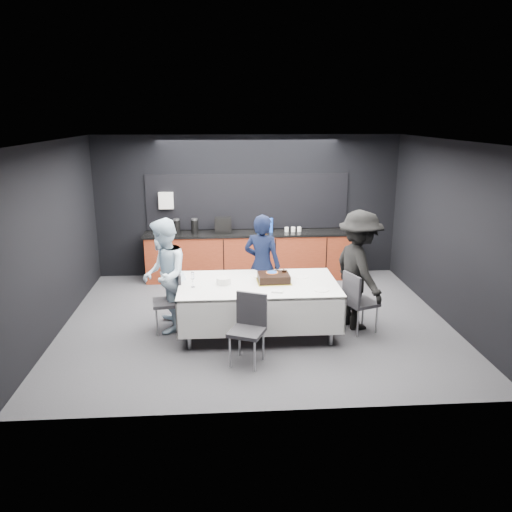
{
  "coord_description": "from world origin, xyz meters",
  "views": [
    {
      "loc": [
        -0.51,
        -7.33,
        3.16
      ],
      "look_at": [
        0.0,
        0.1,
        1.05
      ],
      "focal_mm": 35.0,
      "sensor_mm": 36.0,
      "label": 1
    }
  ],
  "objects_px": {
    "chair_near": "(249,323)",
    "person_right": "(359,270)",
    "plate_stack": "(224,281)",
    "chair_right": "(357,298)",
    "party_table": "(258,292)",
    "cake_assembly": "(274,278)",
    "champagne_flute": "(193,277)",
    "person_left": "(164,276)",
    "person_center": "(262,265)",
    "chair_left": "(172,297)"
  },
  "relations": [
    {
      "from": "chair_near",
      "to": "person_right",
      "type": "xyz_separation_m",
      "value": [
        1.72,
        1.02,
        0.37
      ]
    },
    {
      "from": "plate_stack",
      "to": "chair_right",
      "type": "height_order",
      "value": "chair_right"
    },
    {
      "from": "party_table",
      "to": "person_right",
      "type": "height_order",
      "value": "person_right"
    },
    {
      "from": "chair_near",
      "to": "person_right",
      "type": "height_order",
      "value": "person_right"
    },
    {
      "from": "cake_assembly",
      "to": "champagne_flute",
      "type": "distance_m",
      "value": 1.2
    },
    {
      "from": "champagne_flute",
      "to": "person_right",
      "type": "relative_size",
      "value": 0.12
    },
    {
      "from": "cake_assembly",
      "to": "chair_near",
      "type": "xyz_separation_m",
      "value": [
        -0.42,
        -0.95,
        -0.31
      ]
    },
    {
      "from": "cake_assembly",
      "to": "champagne_flute",
      "type": "relative_size",
      "value": 2.26
    },
    {
      "from": "party_table",
      "to": "plate_stack",
      "type": "xyz_separation_m",
      "value": [
        -0.51,
        -0.02,
        0.19
      ]
    },
    {
      "from": "plate_stack",
      "to": "person_left",
      "type": "xyz_separation_m",
      "value": [
        -0.88,
        0.21,
        0.03
      ]
    },
    {
      "from": "person_center",
      "to": "chair_left",
      "type": "bearing_deg",
      "value": 45.34
    },
    {
      "from": "party_table",
      "to": "cake_assembly",
      "type": "distance_m",
      "value": 0.31
    },
    {
      "from": "person_right",
      "to": "champagne_flute",
      "type": "bearing_deg",
      "value": 82.67
    },
    {
      "from": "plate_stack",
      "to": "person_right",
      "type": "bearing_deg",
      "value": 3.61
    },
    {
      "from": "cake_assembly",
      "to": "champagne_flute",
      "type": "height_order",
      "value": "champagne_flute"
    },
    {
      "from": "person_center",
      "to": "person_right",
      "type": "relative_size",
      "value": 0.92
    },
    {
      "from": "chair_right",
      "to": "chair_left",
      "type": "bearing_deg",
      "value": 174.81
    },
    {
      "from": "champagne_flute",
      "to": "party_table",
      "type": "bearing_deg",
      "value": 7.23
    },
    {
      "from": "plate_stack",
      "to": "person_right",
      "type": "height_order",
      "value": "person_right"
    },
    {
      "from": "champagne_flute",
      "to": "chair_near",
      "type": "height_order",
      "value": "champagne_flute"
    },
    {
      "from": "chair_right",
      "to": "cake_assembly",
      "type": "bearing_deg",
      "value": 174.03
    },
    {
      "from": "chair_right",
      "to": "plate_stack",
      "type": "bearing_deg",
      "value": 177.83
    },
    {
      "from": "party_table",
      "to": "champagne_flute",
      "type": "relative_size",
      "value": 10.36
    },
    {
      "from": "cake_assembly",
      "to": "person_right",
      "type": "height_order",
      "value": "person_right"
    },
    {
      "from": "chair_near",
      "to": "person_center",
      "type": "relative_size",
      "value": 0.56
    },
    {
      "from": "chair_right",
      "to": "person_right",
      "type": "relative_size",
      "value": 0.51
    },
    {
      "from": "plate_stack",
      "to": "cake_assembly",
      "type": "bearing_deg",
      "value": 4.2
    },
    {
      "from": "champagne_flute",
      "to": "chair_near",
      "type": "distance_m",
      "value": 1.17
    },
    {
      "from": "chair_near",
      "to": "cake_assembly",
      "type": "bearing_deg",
      "value": 66.02
    },
    {
      "from": "chair_near",
      "to": "chair_left",
      "type": "bearing_deg",
      "value": 135.58
    },
    {
      "from": "champagne_flute",
      "to": "person_center",
      "type": "xyz_separation_m",
      "value": [
        1.06,
        0.83,
        -0.11
      ]
    },
    {
      "from": "party_table",
      "to": "chair_right",
      "type": "xyz_separation_m",
      "value": [
        1.47,
        -0.09,
        -0.11
      ]
    },
    {
      "from": "party_table",
      "to": "person_center",
      "type": "height_order",
      "value": "person_center"
    },
    {
      "from": "chair_right",
      "to": "person_left",
      "type": "xyz_separation_m",
      "value": [
        -2.86,
        0.29,
        0.32
      ]
    },
    {
      "from": "chair_left",
      "to": "chair_right",
      "type": "xyz_separation_m",
      "value": [
        2.75,
        -0.25,
        0.0
      ]
    },
    {
      "from": "cake_assembly",
      "to": "plate_stack",
      "type": "xyz_separation_m",
      "value": [
        -0.74,
        -0.05,
        -0.01
      ]
    },
    {
      "from": "champagne_flute",
      "to": "person_center",
      "type": "bearing_deg",
      "value": 37.93
    },
    {
      "from": "person_left",
      "to": "person_right",
      "type": "bearing_deg",
      "value": 85.41
    },
    {
      "from": "person_center",
      "to": "chair_near",
      "type": "bearing_deg",
      "value": 103.21
    },
    {
      "from": "cake_assembly",
      "to": "chair_left",
      "type": "xyz_separation_m",
      "value": [
        -1.51,
        0.12,
        -0.31
      ]
    },
    {
      "from": "person_left",
      "to": "person_right",
      "type": "xyz_separation_m",
      "value": [
        2.92,
        -0.08,
        0.05
      ]
    },
    {
      "from": "cake_assembly",
      "to": "person_left",
      "type": "relative_size",
      "value": 0.3
    },
    {
      "from": "party_table",
      "to": "person_left",
      "type": "distance_m",
      "value": 1.42
    },
    {
      "from": "chair_right",
      "to": "person_left",
      "type": "distance_m",
      "value": 2.89
    },
    {
      "from": "chair_near",
      "to": "person_center",
      "type": "height_order",
      "value": "person_center"
    },
    {
      "from": "person_left",
      "to": "person_center",
      "type": "bearing_deg",
      "value": 105.82
    },
    {
      "from": "chair_near",
      "to": "person_left",
      "type": "distance_m",
      "value": 1.66
    },
    {
      "from": "cake_assembly",
      "to": "person_left",
      "type": "xyz_separation_m",
      "value": [
        -1.62,
        0.16,
        0.02
      ]
    },
    {
      "from": "champagne_flute",
      "to": "person_right",
      "type": "distance_m",
      "value": 2.49
    },
    {
      "from": "person_left",
      "to": "cake_assembly",
      "type": "bearing_deg",
      "value": 81.48
    }
  ]
}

